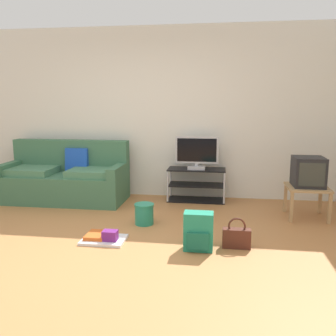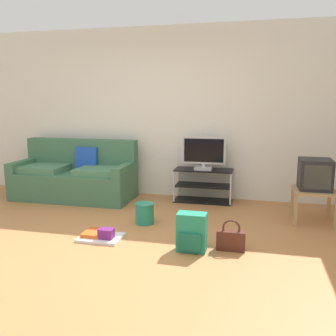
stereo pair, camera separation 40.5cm
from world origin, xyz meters
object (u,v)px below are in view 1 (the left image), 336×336
Objects in this scene: handbag at (236,237)px; floor_tray at (103,238)px; couch at (66,179)px; cleaning_bucket at (144,213)px; tv_stand at (196,185)px; crt_tv at (308,172)px; side_table at (307,191)px; backpack at (198,232)px; flat_tv at (197,153)px.

floor_tray is (-1.46, -0.02, -0.08)m from handbag.
couch is at bearing 148.41° from handbag.
couch is 1.77m from cleaning_bucket.
crt_tv is at bearing -22.94° from tv_stand.
tv_stand reaches higher than floor_tray.
couch is at bearing 173.47° from side_table.
tv_stand reaches higher than backpack.
tv_stand is 0.50m from flat_tv.
cleaning_bucket is at bearing -33.83° from couch.
side_table is at bearing -90.00° from crt_tv.
couch is 4.70× the size of backpack.
cleaning_bucket is (-1.13, 0.61, 0.03)m from handbag.
flat_tv is 1.64m from crt_tv.
couch is at bearing 122.20° from backpack.
tv_stand is 1.93m from handbag.
handbag is at bearing -73.36° from tv_stand.
tv_stand is 1.65m from side_table.
crt_tv is 1.62m from handbag.
floor_tray is (1.13, -1.61, -0.30)m from couch.
backpack reaches higher than cleaning_bucket.
side_table is at bearing -6.53° from couch.
flat_tv is 1.64× the size of backpack.
cleaning_bucket is (-2.09, -0.59, -0.48)m from crt_tv.
cleaning_bucket is at bearing -115.50° from flat_tv.
flat_tv is 1.38× the size of floor_tray.
crt_tv is (0.00, 0.02, 0.26)m from side_table.
cleaning_bucket is at bearing 151.49° from handbag.
flat_tv reaches higher than side_table.
flat_tv is 1.99× the size of handbag.
crt_tv is 1.02× the size of backpack.
crt_tv reaches higher than cleaning_bucket.
flat_tv is at bearing 157.78° from crt_tv.
couch is at bearing 173.73° from crt_tv.
backpack is 1.08m from floor_tray.
floor_tray is (-2.42, -1.22, -0.58)m from crt_tv.
cleaning_bucket is (-0.58, -1.21, -0.61)m from flat_tv.
couch is 2.06m from tv_stand.
flat_tv is at bearing 157.25° from side_table.
handbag is at bearing -5.03° from backpack.
flat_tv is 1.69m from side_table.
backpack is at bearing -85.50° from tv_stand.
handbag is 1.46m from floor_tray.
side_table is 1.55m from handbag.
floor_tray is at bearing -153.54° from side_table.
floor_tray is at bearing 155.24° from backpack.
backpack is at bearing -37.77° from couch.
backpack is at bearing -136.42° from side_table.
backpack is at bearing -136.06° from crt_tv.
side_table is (3.55, -0.41, 0.02)m from couch.
backpack reaches higher than floor_tray.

